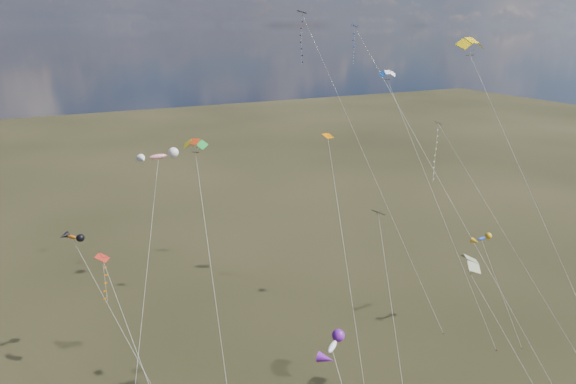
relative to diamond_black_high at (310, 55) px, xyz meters
name	(u,v)px	position (x,y,z in m)	size (l,w,h in m)	color
diamond_black_high	(310,55)	(0.00, 0.00, 0.00)	(10.47, 18.26, 35.83)	black
diamond_navy_tall	(372,74)	(3.52, -7.59, -1.71)	(7.06, 28.84, 34.29)	#0D1E46
diamond_black_mid	(390,297)	(-7.56, -27.08, -16.39)	(4.23, 13.13, 20.17)	black
diamond_red_low	(108,287)	(-26.39, -12.82, -18.00)	(3.91, 12.10, 15.67)	#AC2618
diamond_navy_right	(441,160)	(12.14, -10.24, -11.78)	(8.12, 16.93, 23.57)	#0A134E
diamond_orange_center	(346,262)	(-10.37, -25.08, -13.71)	(5.62, 18.71, 25.70)	orange
parafoil_yellow	(473,44)	(-1.02, -26.26, 2.05)	(11.22, 15.34, 33.71)	#E0B607
parafoil_blue_white	(389,74)	(10.29, -1.64, -2.49)	(3.07, 20.99, 29.14)	#104BAB
parafoil_striped	(471,259)	(2.38, -25.39, -16.08)	(6.25, 9.99, 15.52)	#FAAF0B
parafoil_tricolor	(195,144)	(-17.77, -11.67, -6.57)	(4.27, 19.76, 25.00)	yellow
novelty_orange_black	(73,238)	(-28.41, -5.52, -15.86)	(6.92, 12.54, 15.54)	#C56012
novelty_white_purple	(333,348)	(-15.80, -32.21, -15.23)	(2.52, 14.96, 16.16)	white
novelty_redwhite_stripe	(158,157)	(-20.22, -7.57, -8.44)	(9.40, 15.41, 23.10)	red
novelty_blue_yellow	(482,239)	(13.70, -16.27, -19.82)	(2.59, 6.88, 11.51)	#1738B4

